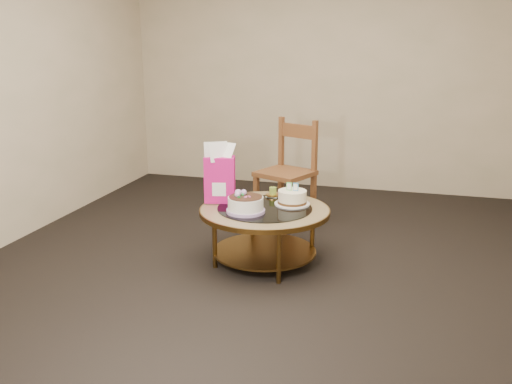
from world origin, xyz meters
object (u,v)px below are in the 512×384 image
(decorated_cake, at_px, (245,205))
(cream_cake, at_px, (292,198))
(dining_chair, at_px, (288,171))
(coffee_table, at_px, (265,217))
(gift_bag, at_px, (220,173))

(decorated_cake, xyz_separation_m, cream_cake, (0.30, 0.30, -0.00))
(dining_chair, bearing_deg, coffee_table, -63.71)
(cream_cake, bearing_deg, gift_bag, -170.34)
(coffee_table, relative_size, dining_chair, 1.03)
(decorated_cake, xyz_separation_m, gift_bag, (-0.28, 0.22, 0.18))
(cream_cake, xyz_separation_m, dining_chair, (-0.24, 0.92, -0.01))
(decorated_cake, bearing_deg, coffee_table, 53.91)
(decorated_cake, xyz_separation_m, dining_chair, (0.05, 1.22, -0.01))
(cream_cake, xyz_separation_m, gift_bag, (-0.58, -0.08, 0.18))
(decorated_cake, height_order, gift_bag, gift_bag)
(cream_cake, relative_size, gift_bag, 0.59)
(decorated_cake, relative_size, gift_bag, 0.61)
(gift_bag, xyz_separation_m, dining_chair, (0.33, 1.00, -0.19))
(decorated_cake, relative_size, cream_cake, 1.05)
(coffee_table, height_order, cream_cake, cream_cake)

